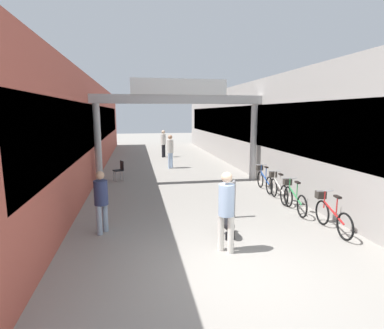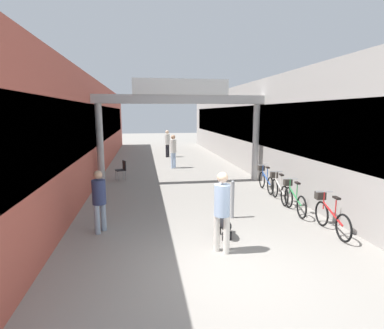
{
  "view_description": "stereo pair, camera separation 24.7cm",
  "coord_description": "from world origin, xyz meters",
  "px_view_note": "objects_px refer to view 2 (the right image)",
  "views": [
    {
      "loc": [
        -1.81,
        -5.07,
        3.0
      ],
      "look_at": [
        0.0,
        4.61,
        1.3
      ],
      "focal_mm": 28.0,
      "sensor_mm": 36.0,
      "label": 1
    },
    {
      "loc": [
        -1.57,
        -5.11,
        3.0
      ],
      "look_at": [
        0.0,
        4.61,
        1.3
      ],
      "focal_mm": 28.0,
      "sensor_mm": 36.0,
      "label": 2
    }
  ],
  "objects_px": {
    "dog_on_leash": "(224,224)",
    "bicycle_blue_farthest": "(265,179)",
    "pedestrian_carrying_crate": "(173,149)",
    "bicycle_green_second": "(294,198)",
    "bollard_post_metal": "(233,199)",
    "pedestrian_elderly_walking": "(167,142)",
    "cafe_chair_black_nearer": "(122,168)",
    "bicycle_red_nearest": "(330,215)",
    "bicycle_silver_third": "(278,188)",
    "pedestrian_with_dog": "(222,207)",
    "pedestrian_companion": "(99,198)"
  },
  "relations": [
    {
      "from": "bicycle_blue_farthest",
      "to": "cafe_chair_black_nearer",
      "type": "xyz_separation_m",
      "value": [
        -5.64,
        2.74,
        0.1
      ]
    },
    {
      "from": "dog_on_leash",
      "to": "pedestrian_companion",
      "type": "bearing_deg",
      "value": 165.93
    },
    {
      "from": "pedestrian_elderly_walking",
      "to": "pedestrian_companion",
      "type": "bearing_deg",
      "value": -101.96
    },
    {
      "from": "pedestrian_with_dog",
      "to": "pedestrian_carrying_crate",
      "type": "distance_m",
      "value": 10.23
    },
    {
      "from": "pedestrian_companion",
      "to": "cafe_chair_black_nearer",
      "type": "height_order",
      "value": "pedestrian_companion"
    },
    {
      "from": "pedestrian_with_dog",
      "to": "bicycle_red_nearest",
      "type": "xyz_separation_m",
      "value": [
        3.02,
        0.68,
        -0.59
      ]
    },
    {
      "from": "pedestrian_elderly_walking",
      "to": "cafe_chair_black_nearer",
      "type": "bearing_deg",
      "value": -110.64
    },
    {
      "from": "dog_on_leash",
      "to": "bollard_post_metal",
      "type": "distance_m",
      "value": 1.38
    },
    {
      "from": "pedestrian_carrying_crate",
      "to": "pedestrian_elderly_walking",
      "type": "relative_size",
      "value": 0.99
    },
    {
      "from": "pedestrian_with_dog",
      "to": "bollard_post_metal",
      "type": "relative_size",
      "value": 1.6
    },
    {
      "from": "bicycle_blue_farthest",
      "to": "bollard_post_metal",
      "type": "relative_size",
      "value": 1.52
    },
    {
      "from": "bicycle_red_nearest",
      "to": "bollard_post_metal",
      "type": "relative_size",
      "value": 1.52
    },
    {
      "from": "pedestrian_with_dog",
      "to": "dog_on_leash",
      "type": "distance_m",
      "value": 1.11
    },
    {
      "from": "pedestrian_carrying_crate",
      "to": "bollard_post_metal",
      "type": "relative_size",
      "value": 1.65
    },
    {
      "from": "pedestrian_elderly_walking",
      "to": "bollard_post_metal",
      "type": "relative_size",
      "value": 1.66
    },
    {
      "from": "bicycle_green_second",
      "to": "bollard_post_metal",
      "type": "relative_size",
      "value": 1.52
    },
    {
      "from": "pedestrian_with_dog",
      "to": "bicycle_blue_farthest",
      "type": "xyz_separation_m",
      "value": [
        3.03,
        4.85,
        -0.59
      ]
    },
    {
      "from": "bicycle_silver_third",
      "to": "bollard_post_metal",
      "type": "xyz_separation_m",
      "value": [
        -2.09,
        -1.45,
        0.13
      ]
    },
    {
      "from": "bicycle_blue_farthest",
      "to": "cafe_chair_black_nearer",
      "type": "relative_size",
      "value": 1.9
    },
    {
      "from": "pedestrian_elderly_walking",
      "to": "bicycle_red_nearest",
      "type": "relative_size",
      "value": 1.09
    },
    {
      "from": "pedestrian_with_dog",
      "to": "pedestrian_elderly_walking",
      "type": "relative_size",
      "value": 0.97
    },
    {
      "from": "bicycle_red_nearest",
      "to": "dog_on_leash",
      "type": "bearing_deg",
      "value": 177.41
    },
    {
      "from": "pedestrian_companion",
      "to": "dog_on_leash",
      "type": "distance_m",
      "value": 3.19
    },
    {
      "from": "dog_on_leash",
      "to": "bicycle_green_second",
      "type": "height_order",
      "value": "bicycle_green_second"
    },
    {
      "from": "pedestrian_elderly_walking",
      "to": "bicycle_blue_farthest",
      "type": "height_order",
      "value": "pedestrian_elderly_walking"
    },
    {
      "from": "pedestrian_companion",
      "to": "pedestrian_carrying_crate",
      "type": "distance_m",
      "value": 9.08
    },
    {
      "from": "bicycle_red_nearest",
      "to": "bicycle_blue_farthest",
      "type": "xyz_separation_m",
      "value": [
        0.01,
        4.17,
        0.0
      ]
    },
    {
      "from": "bicycle_green_second",
      "to": "bicycle_blue_farthest",
      "type": "bearing_deg",
      "value": 86.57
    },
    {
      "from": "bicycle_green_second",
      "to": "bollard_post_metal",
      "type": "bearing_deg",
      "value": -172.79
    },
    {
      "from": "bicycle_red_nearest",
      "to": "bicycle_green_second",
      "type": "height_order",
      "value": "same"
    },
    {
      "from": "bicycle_red_nearest",
      "to": "bicycle_green_second",
      "type": "bearing_deg",
      "value": 95.16
    },
    {
      "from": "pedestrian_with_dog",
      "to": "bicycle_blue_farthest",
      "type": "bearing_deg",
      "value": 58.0
    },
    {
      "from": "pedestrian_carrying_crate",
      "to": "bicycle_blue_farthest",
      "type": "distance_m",
      "value": 6.23
    },
    {
      "from": "pedestrian_elderly_walking",
      "to": "bicycle_red_nearest",
      "type": "xyz_separation_m",
      "value": [
        3.05,
        -13.76,
        -0.63
      ]
    },
    {
      "from": "pedestrian_carrying_crate",
      "to": "bicycle_blue_farthest",
      "type": "relative_size",
      "value": 1.08
    },
    {
      "from": "bicycle_blue_farthest",
      "to": "pedestrian_with_dog",
      "type": "bearing_deg",
      "value": -122.0
    },
    {
      "from": "bicycle_green_second",
      "to": "bicycle_blue_farthest",
      "type": "xyz_separation_m",
      "value": [
        0.15,
        2.55,
        0.0
      ]
    },
    {
      "from": "pedestrian_with_dog",
      "to": "pedestrian_companion",
      "type": "bearing_deg",
      "value": 150.33
    },
    {
      "from": "bicycle_green_second",
      "to": "cafe_chair_black_nearer",
      "type": "relative_size",
      "value": 1.89
    },
    {
      "from": "pedestrian_companion",
      "to": "pedestrian_elderly_walking",
      "type": "relative_size",
      "value": 0.87
    },
    {
      "from": "bicycle_silver_third",
      "to": "bicycle_red_nearest",
      "type": "bearing_deg",
      "value": -88.43
    },
    {
      "from": "pedestrian_elderly_walking",
      "to": "cafe_chair_black_nearer",
      "type": "height_order",
      "value": "pedestrian_elderly_walking"
    },
    {
      "from": "bicycle_silver_third",
      "to": "bicycle_blue_farthest",
      "type": "bearing_deg",
      "value": 86.44
    },
    {
      "from": "dog_on_leash",
      "to": "bicycle_red_nearest",
      "type": "bearing_deg",
      "value": -2.59
    },
    {
      "from": "dog_on_leash",
      "to": "bicycle_blue_farthest",
      "type": "height_order",
      "value": "bicycle_blue_farthest"
    },
    {
      "from": "pedestrian_carrying_crate",
      "to": "bollard_post_metal",
      "type": "height_order",
      "value": "pedestrian_carrying_crate"
    },
    {
      "from": "bicycle_blue_farthest",
      "to": "dog_on_leash",
      "type": "bearing_deg",
      "value": -124.17
    },
    {
      "from": "dog_on_leash",
      "to": "bicycle_green_second",
      "type": "relative_size",
      "value": 0.42
    },
    {
      "from": "pedestrian_companion",
      "to": "bicycle_silver_third",
      "type": "height_order",
      "value": "pedestrian_companion"
    },
    {
      "from": "pedestrian_with_dog",
      "to": "cafe_chair_black_nearer",
      "type": "bearing_deg",
      "value": 108.95
    }
  ]
}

